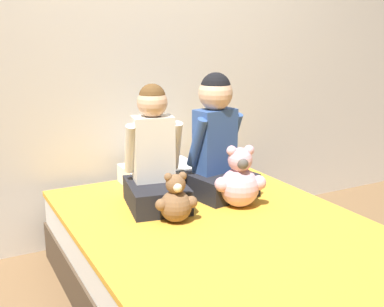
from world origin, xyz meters
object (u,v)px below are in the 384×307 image
object	(u,v)px
bed	(231,270)
teddy_bear_held_by_right_child	(240,181)
child_on_left	(155,160)
child_on_right	(217,142)
teddy_bear_held_by_left_child	(176,201)
pillow_at_headboard	(160,174)

from	to	relation	value
bed	teddy_bear_held_by_right_child	size ratio (longest dim) A/B	6.00
bed	child_on_left	size ratio (longest dim) A/B	3.09
child_on_left	teddy_bear_held_by_right_child	xyz separation A→B (m)	(0.39, -0.23, -0.11)
child_on_left	child_on_right	size ratio (longest dim) A/B	0.94
teddy_bear_held_by_left_child	teddy_bear_held_by_right_child	xyz separation A→B (m)	(0.39, 0.03, 0.03)
child_on_left	child_on_right	distance (m)	0.39
pillow_at_headboard	child_on_left	bearing A→B (deg)	-118.18
child_on_right	pillow_at_headboard	size ratio (longest dim) A/B	1.55
teddy_bear_held_by_left_child	bed	bearing A→B (deg)	-35.86
teddy_bear_held_by_right_child	child_on_left	bearing A→B (deg)	168.14
child_on_left	child_on_right	world-z (taller)	child_on_right
bed	teddy_bear_held_by_right_child	world-z (taller)	teddy_bear_held_by_right_child
bed	teddy_bear_held_by_left_child	size ratio (longest dim) A/B	7.96
child_on_right	teddy_bear_held_by_right_child	distance (m)	0.28
teddy_bear_held_by_right_child	pillow_at_headboard	distance (m)	0.61
bed	teddy_bear_held_by_left_child	xyz separation A→B (m)	(-0.19, 0.21, 0.32)
child_on_right	teddy_bear_held_by_left_child	xyz separation A→B (m)	(-0.39, -0.26, -0.20)
child_on_left	teddy_bear_held_by_right_child	size ratio (longest dim) A/B	1.95
teddy_bear_held_by_left_child	teddy_bear_held_by_right_child	size ratio (longest dim) A/B	0.75
child_on_left	teddy_bear_held_by_right_child	distance (m)	0.46
bed	teddy_bear_held_by_left_child	world-z (taller)	teddy_bear_held_by_left_child
child_on_right	pillow_at_headboard	bearing A→B (deg)	110.50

